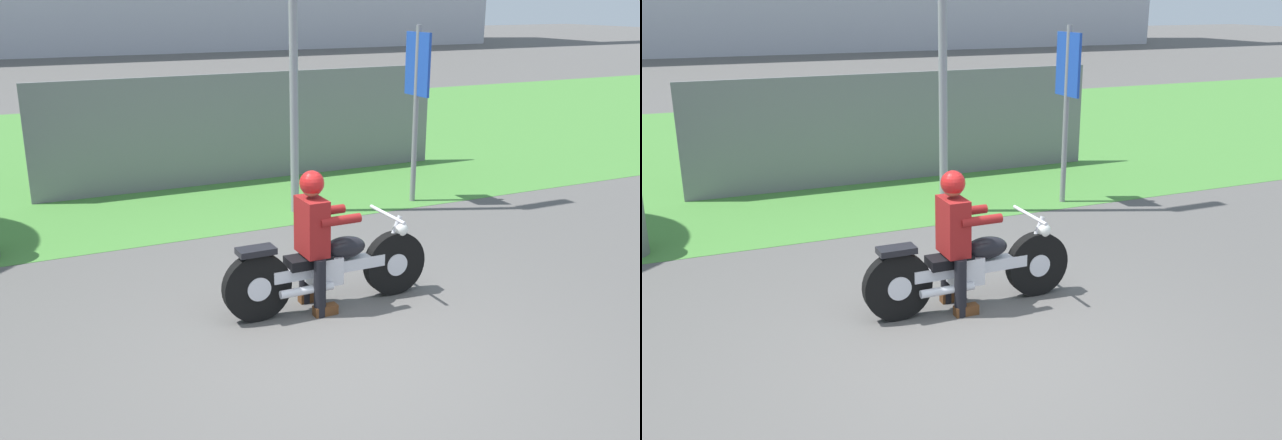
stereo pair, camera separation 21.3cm
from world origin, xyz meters
TOP-DOWN VIEW (x-y plane):
  - ground at (0.00, 0.00)m, footprint 120.00×120.00m
  - grass_verge at (0.00, 9.54)m, footprint 60.00×12.00m
  - motorcycle_lead at (0.33, 0.97)m, footprint 2.19×0.66m
  - rider_lead at (0.16, 0.98)m, footprint 0.55×0.48m
  - sign_banner at (3.16, 3.88)m, footprint 0.08×0.60m
  - fence_segment at (1.38, 6.17)m, footprint 7.00×0.06m

SIDE VIEW (x-z plane):
  - ground at x=0.00m, z-range 0.00..0.00m
  - grass_verge at x=0.00m, z-range 0.00..0.01m
  - motorcycle_lead at x=0.33m, z-range -0.04..0.85m
  - rider_lead at x=0.16m, z-range 0.12..1.54m
  - fence_segment at x=1.38m, z-range 0.00..1.80m
  - sign_banner at x=3.16m, z-range 0.42..3.02m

